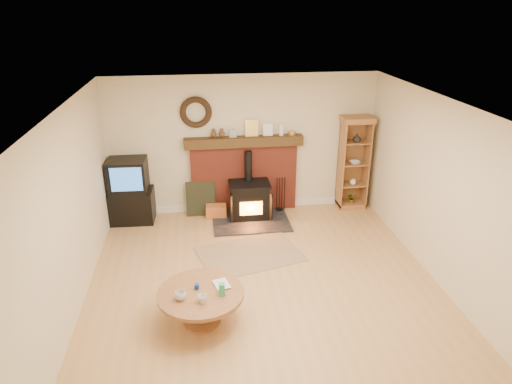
{
  "coord_description": "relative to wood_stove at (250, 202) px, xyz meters",
  "views": [
    {
      "loc": [
        -0.86,
        -5.41,
        3.8
      ],
      "look_at": [
        0.01,
        1.0,
        1.07
      ],
      "focal_mm": 32.0,
      "sensor_mm": 36.0,
      "label": 1
    }
  ],
  "objects": [
    {
      "name": "room_shell",
      "position": [
        -0.08,
        -2.18,
        1.38
      ],
      "size": [
        5.02,
        5.52,
        2.61
      ],
      "color": "beige",
      "rests_on": "ground"
    },
    {
      "name": "chimney_breast",
      "position": [
        -0.06,
        0.4,
        0.46
      ],
      "size": [
        2.2,
        0.22,
        1.78
      ],
      "color": "#973626",
      "rests_on": "ground"
    },
    {
      "name": "leaning_painting",
      "position": [
        -0.9,
        0.28,
        -0.01
      ],
      "size": [
        0.55,
        0.15,
        0.65
      ],
      "primitive_type": "cube",
      "rotation": [
        -0.17,
        0.0,
        0.0
      ],
      "color": "black",
      "rests_on": "ground"
    },
    {
      "name": "area_rug",
      "position": [
        -0.16,
        -1.32,
        -0.33
      ],
      "size": [
        1.82,
        1.47,
        0.01
      ],
      "primitive_type": "cube",
      "rotation": [
        0.0,
        0.0,
        0.26
      ],
      "color": "brown",
      "rests_on": "ground"
    },
    {
      "name": "ground",
      "position": [
        -0.06,
        -2.27,
        -0.34
      ],
      "size": [
        5.5,
        5.5,
        0.0
      ],
      "primitive_type": "plane",
      "color": "tan",
      "rests_on": "ground"
    },
    {
      "name": "firelog_box",
      "position": [
        -0.62,
        0.13,
        -0.22
      ],
      "size": [
        0.39,
        0.26,
        0.24
      ],
      "primitive_type": "cube",
      "rotation": [
        0.0,
        0.0,
        -0.06
      ],
      "color": "gold",
      "rests_on": "ground"
    },
    {
      "name": "wood_stove",
      "position": [
        0.0,
        0.0,
        0.0
      ],
      "size": [
        1.4,
        1.0,
        1.26
      ],
      "color": "black",
      "rests_on": "ground"
    },
    {
      "name": "coffee_table",
      "position": [
        -0.97,
        -2.92,
        0.04
      ],
      "size": [
        1.09,
        1.09,
        0.62
      ],
      "color": "brown",
      "rests_on": "ground"
    },
    {
      "name": "curio_cabinet",
      "position": [
        2.05,
        0.28,
        0.57
      ],
      "size": [
        0.58,
        0.42,
        1.82
      ],
      "color": "#936030",
      "rests_on": "ground"
    },
    {
      "name": "fire_tools",
      "position": [
        0.61,
        0.23,
        -0.18
      ],
      "size": [
        0.19,
        0.16,
        0.7
      ],
      "color": "black",
      "rests_on": "ground"
    },
    {
      "name": "tv_unit",
      "position": [
        -2.18,
        0.2,
        0.23
      ],
      "size": [
        0.84,
        0.61,
        1.2
      ],
      "color": "black",
      "rests_on": "ground"
    }
  ]
}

